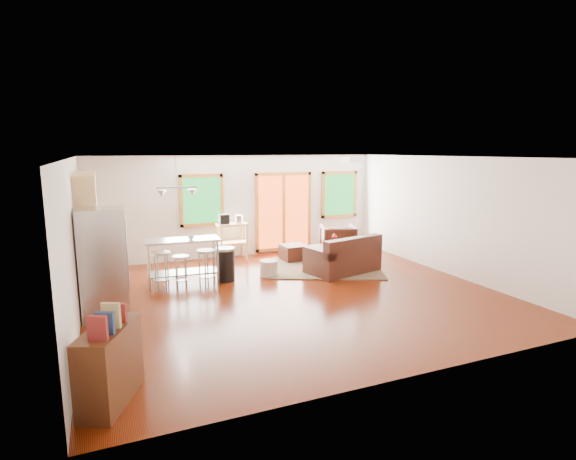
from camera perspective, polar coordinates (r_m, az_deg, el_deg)
name	(u,v)px	position (r m, az deg, el deg)	size (l,w,h in m)	color
floor	(294,294)	(8.74, 0.77, -8.15)	(7.50, 7.00, 0.02)	#3D0F03
ceiling	(294,157)	(8.30, 0.81, 9.28)	(7.50, 7.00, 0.02)	white
back_wall	(240,206)	(11.69, -6.11, 3.03)	(7.50, 0.02, 2.60)	beige
left_wall	(73,243)	(7.75, -25.61, -1.52)	(0.02, 7.00, 2.60)	beige
right_wall	(451,216)	(10.49, 19.98, 1.67)	(0.02, 7.00, 2.60)	beige
front_wall	(414,274)	(5.47, 15.74, -5.44)	(7.50, 0.02, 2.60)	beige
window_left	(202,200)	(11.38, -10.90, 3.72)	(1.10, 0.05, 1.30)	#165520
french_doors	(284,212)	(12.07, -0.56, 2.35)	(1.60, 0.05, 2.10)	#B03C15
window_right	(339,194)	(12.76, 6.55, 4.51)	(1.10, 0.05, 1.30)	#165520
rug	(325,268)	(10.60, 4.72, -4.78)	(2.57, 1.98, 0.03)	#47593A
loveseat	(344,258)	(10.19, 7.11, -3.56)	(1.76, 1.25, 0.85)	black
coffee_table	(333,247)	(11.13, 5.68, -2.20)	(1.16, 0.82, 0.42)	#3D1C0C
armchair	(338,239)	(11.86, 6.35, -1.08)	(0.85, 0.80, 0.88)	black
ottoman	(294,253)	(11.27, 0.73, -2.88)	(0.59, 0.59, 0.39)	black
pouf	(269,268)	(9.90, -2.47, -4.86)	(0.39, 0.39, 0.35)	#BEB1A4
vase	(334,243)	(10.91, 5.92, -1.60)	(0.23, 0.23, 0.34)	silver
book	(339,241)	(10.93, 6.56, -1.39)	(0.24, 0.03, 0.32)	maroon
cabinets	(95,244)	(9.48, -23.35, -1.68)	(0.64, 2.24, 2.30)	tan
refrigerator	(104,263)	(7.98, -22.34, -3.87)	(0.76, 0.72, 1.81)	#B7BABC
island	(183,253)	(9.43, -13.21, -2.89)	(1.52, 0.68, 0.95)	#B7BABC
cup	(191,236)	(9.29, -12.21, -0.77)	(0.13, 0.10, 0.13)	white
bar_stool_a	(161,262)	(9.09, -15.80, -3.94)	(0.47, 0.47, 0.78)	#B7BABC
bar_stool_b	(181,265)	(9.09, -13.44, -4.29)	(0.40, 0.40, 0.69)	#B7BABC
bar_stool_c	(206,260)	(9.13, -10.35, -3.72)	(0.48, 0.48, 0.77)	#B7BABC
trash_can	(226,264)	(9.57, -7.93, -4.31)	(0.45, 0.45, 0.72)	black
kitchen_cart	(231,228)	(11.35, -7.28, 0.20)	(0.76, 0.49, 1.16)	tan
bookshelf	(110,364)	(5.43, -21.69, -15.51)	(0.75, 1.03, 1.14)	#3D1C0C
ceiling_flush	(353,160)	(9.57, 8.26, 8.81)	(0.35, 0.35, 0.12)	white
pendant_light	(177,192)	(9.26, -13.90, 4.66)	(0.80, 0.18, 0.79)	gray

